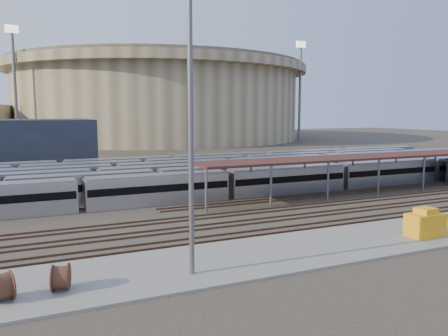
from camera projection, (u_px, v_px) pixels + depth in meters
name	position (u px, v px, depth m)	size (l,w,h in m)	color
ground	(272.00, 208.00, 52.54)	(420.00, 420.00, 0.00)	#383026
apron	(310.00, 248.00, 36.91)	(50.00, 9.00, 0.20)	gray
subway_trains	(210.00, 174.00, 68.87)	(129.49, 23.90, 3.60)	#A5A6AA
inspection_shed	(388.00, 157.00, 64.35)	(60.30, 6.00, 5.30)	#5E5E63
empty_tracks	(295.00, 217.00, 47.99)	(170.00, 9.62, 0.18)	#4C3323
stadium	(159.00, 100.00, 187.48)	(124.00, 124.00, 32.50)	tan
floodlight_0	(15.00, 83.00, 137.68)	(4.00, 1.00, 38.40)	#5E5E63
floodlight_2	(300.00, 88.00, 168.69)	(4.00, 1.00, 38.40)	#5E5E63
floodlight_3	(69.00, 91.00, 191.06)	(4.00, 1.00, 38.40)	#5E5E63
cable_reel_west	(2.00, 286.00, 26.24)	(1.83, 1.83, 1.02)	#502F20
cable_reel_east	(61.00, 277.00, 27.83)	(1.71, 1.71, 0.95)	#502F20
yard_light_pole	(191.00, 119.00, 29.43)	(0.82, 0.36, 21.50)	#5E5E63
yellow_equipment	(425.00, 225.00, 40.09)	(3.35, 2.10, 2.10)	orange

